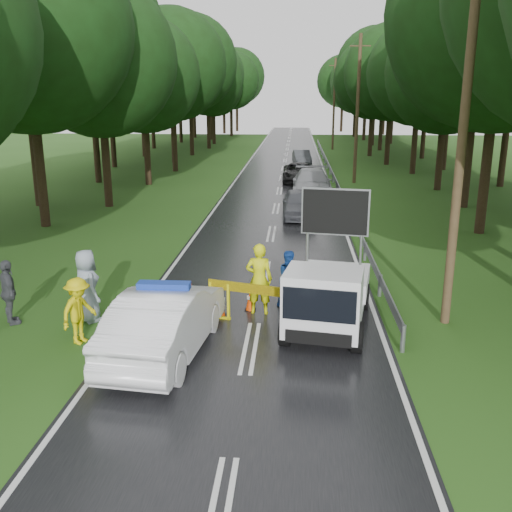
# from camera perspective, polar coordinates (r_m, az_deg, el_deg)

# --- Properties ---
(ground) EXTENTS (160.00, 160.00, 0.00)m
(ground) POSITION_cam_1_polar(r_m,az_deg,el_deg) (14.26, -0.57, -9.13)
(ground) COLOR #244A15
(ground) RESTS_ON ground
(road) EXTENTS (7.00, 140.00, 0.02)m
(road) POSITION_cam_1_polar(r_m,az_deg,el_deg) (43.32, 2.60, 7.79)
(road) COLOR black
(road) RESTS_ON ground
(guardrail) EXTENTS (0.12, 60.06, 0.70)m
(guardrail) POSITION_cam_1_polar(r_m,az_deg,el_deg) (42.99, 7.58, 8.34)
(guardrail) COLOR gray
(guardrail) RESTS_ON ground
(utility_pole_near) EXTENTS (1.40, 0.24, 10.00)m
(utility_pole_near) POSITION_cam_1_polar(r_m,az_deg,el_deg) (15.49, 19.97, 11.37)
(utility_pole_near) COLOR #43341F
(utility_pole_near) RESTS_ON ground
(utility_pole_mid) EXTENTS (1.40, 0.24, 10.00)m
(utility_pole_mid) POSITION_cam_1_polar(r_m,az_deg,el_deg) (41.11, 10.11, 14.22)
(utility_pole_mid) COLOR #43341F
(utility_pole_mid) RESTS_ON ground
(utility_pole_far) EXTENTS (1.40, 0.24, 10.00)m
(utility_pole_far) POSITION_cam_1_polar(r_m,az_deg,el_deg) (67.03, 7.81, 14.82)
(utility_pole_far) COLOR #43341F
(utility_pole_far) RESTS_ON ground
(police_sedan) EXTENTS (2.27, 5.14, 1.80)m
(police_sedan) POSITION_cam_1_polar(r_m,az_deg,el_deg) (13.80, -9.03, -6.48)
(police_sedan) COLOR white
(police_sedan) RESTS_ON ground
(work_truck) EXTENTS (2.65, 4.71, 3.55)m
(work_truck) POSITION_cam_1_polar(r_m,az_deg,el_deg) (15.09, 7.19, -3.87)
(work_truck) COLOR gray
(work_truck) RESTS_ON ground
(barrier) EXTENTS (2.66, 0.84, 1.14)m
(barrier) POSITION_cam_1_polar(r_m,az_deg,el_deg) (15.31, -0.04, -3.86)
(barrier) COLOR #D4CE0B
(barrier) RESTS_ON ground
(officer) EXTENTS (0.77, 0.53, 2.07)m
(officer) POSITION_cam_1_polar(r_m,az_deg,el_deg) (16.01, 0.31, -2.32)
(officer) COLOR #DAE40C
(officer) RESTS_ON ground
(civilian) EXTENTS (1.01, 0.93, 1.67)m
(civilian) POSITION_cam_1_polar(r_m,az_deg,el_deg) (16.71, 3.42, -2.27)
(civilian) COLOR #18439E
(civilian) RESTS_ON ground
(bystander_left) EXTENTS (1.00, 1.26, 1.71)m
(bystander_left) POSITION_cam_1_polar(r_m,az_deg,el_deg) (14.87, -17.31, -5.25)
(bystander_left) COLOR #D5C40B
(bystander_left) RESTS_ON ground
(bystander_mid) EXTENTS (1.00, 1.10, 1.80)m
(bystander_mid) POSITION_cam_1_polar(r_m,az_deg,el_deg) (16.72, -23.49, -3.36)
(bystander_mid) COLOR #42444A
(bystander_mid) RESTS_ON ground
(bystander_right) EXTENTS (1.14, 1.17, 2.02)m
(bystander_right) POSITION_cam_1_polar(r_m,az_deg,el_deg) (16.18, -16.54, -2.88)
(bystander_right) COLOR #8B98A7
(bystander_right) RESTS_ON ground
(queue_car_first) EXTENTS (1.80, 4.23, 1.42)m
(queue_car_first) POSITION_cam_1_polar(r_m,az_deg,el_deg) (29.08, 4.33, 5.23)
(queue_car_first) COLOR #46484F
(queue_car_first) RESTS_ON ground
(queue_car_second) EXTENTS (2.33, 5.70, 1.65)m
(queue_car_second) POSITION_cam_1_polar(r_m,az_deg,el_deg) (35.20, 5.60, 7.23)
(queue_car_second) COLOR gray
(queue_car_second) RESTS_ON ground
(queue_car_third) EXTENTS (2.26, 4.90, 1.36)m
(queue_car_third) POSITION_cam_1_polar(r_m,az_deg,el_deg) (41.26, 4.30, 8.31)
(queue_car_third) COLOR black
(queue_car_third) RESTS_ON ground
(queue_car_fourth) EXTENTS (1.79, 4.15, 1.33)m
(queue_car_fourth) POSITION_cam_1_polar(r_m,az_deg,el_deg) (51.59, 4.60, 9.77)
(queue_car_fourth) COLOR #393C40
(queue_car_fourth) RESTS_ON ground
(cone_near_left) EXTENTS (0.31, 0.31, 0.66)m
(cone_near_left) POSITION_cam_1_polar(r_m,az_deg,el_deg) (13.78, -13.57, -9.06)
(cone_near_left) COLOR black
(cone_near_left) RESTS_ON ground
(cone_center) EXTENTS (0.32, 0.32, 0.67)m
(cone_center) POSITION_cam_1_polar(r_m,az_deg,el_deg) (16.07, -3.58, -4.97)
(cone_center) COLOR black
(cone_center) RESTS_ON ground
(cone_far) EXTENTS (0.32, 0.32, 0.68)m
(cone_far) POSITION_cam_1_polar(r_m,az_deg,el_deg) (16.45, -0.58, -4.41)
(cone_far) COLOR black
(cone_far) RESTS_ON ground
(cone_left_mid) EXTENTS (0.31, 0.31, 0.65)m
(cone_left_mid) POSITION_cam_1_polar(r_m,az_deg,el_deg) (17.15, -6.46, -3.71)
(cone_left_mid) COLOR black
(cone_left_mid) RESTS_ON ground
(cone_right) EXTENTS (0.32, 0.32, 0.69)m
(cone_right) POSITION_cam_1_polar(r_m,az_deg,el_deg) (15.53, 8.78, -5.85)
(cone_right) COLOR black
(cone_right) RESTS_ON ground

